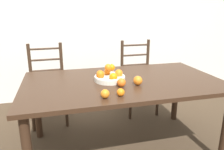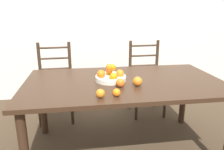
# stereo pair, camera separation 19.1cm
# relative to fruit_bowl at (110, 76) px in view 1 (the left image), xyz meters

# --- Properties ---
(ground_plane) EXTENTS (12.00, 12.00, 0.00)m
(ground_plane) POSITION_rel_fruit_bowl_xyz_m (0.12, -0.01, -0.77)
(ground_plane) COLOR #423323
(wall_back) EXTENTS (8.00, 0.06, 2.60)m
(wall_back) POSITION_rel_fruit_bowl_xyz_m (0.12, 1.52, 0.53)
(wall_back) COLOR silver
(wall_back) RESTS_ON ground_plane
(dining_table) EXTENTS (1.82, 1.02, 0.73)m
(dining_table) POSITION_rel_fruit_bowl_xyz_m (0.12, -0.01, -0.12)
(dining_table) COLOR #382316
(dining_table) RESTS_ON ground_plane
(fruit_bowl) EXTENTS (0.28, 0.28, 0.16)m
(fruit_bowl) POSITION_rel_fruit_bowl_xyz_m (0.00, 0.00, 0.00)
(fruit_bowl) COLOR silver
(fruit_bowl) RESTS_ON dining_table
(orange_loose_0) EXTENTS (0.08, 0.08, 0.08)m
(orange_loose_0) POSITION_rel_fruit_bowl_xyz_m (0.21, -0.18, -0.00)
(orange_loose_0) COLOR orange
(orange_loose_0) RESTS_ON dining_table
(orange_loose_1) EXTENTS (0.08, 0.08, 0.08)m
(orange_loose_1) POSITION_rel_fruit_bowl_xyz_m (0.06, -0.18, -0.00)
(orange_loose_1) COLOR orange
(orange_loose_1) RESTS_ON dining_table
(orange_loose_2) EXTENTS (0.06, 0.06, 0.06)m
(orange_loose_2) POSITION_rel_fruit_bowl_xyz_m (-0.01, -0.38, -0.01)
(orange_loose_2) COLOR orange
(orange_loose_2) RESTS_ON dining_table
(orange_loose_3) EXTENTS (0.07, 0.07, 0.07)m
(orange_loose_3) POSITION_rel_fruit_bowl_xyz_m (-0.13, -0.39, -0.01)
(orange_loose_3) COLOR orange
(orange_loose_3) RESTS_ON dining_table
(chair_left) EXTENTS (0.44, 0.42, 0.97)m
(chair_left) POSITION_rel_fruit_bowl_xyz_m (-0.59, 0.78, -0.29)
(chair_left) COLOR #382619
(chair_left) RESTS_ON ground_plane
(chair_right) EXTENTS (0.43, 0.41, 0.97)m
(chair_right) POSITION_rel_fruit_bowl_xyz_m (0.59, 0.78, -0.29)
(chair_right) COLOR #382619
(chair_right) RESTS_ON ground_plane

